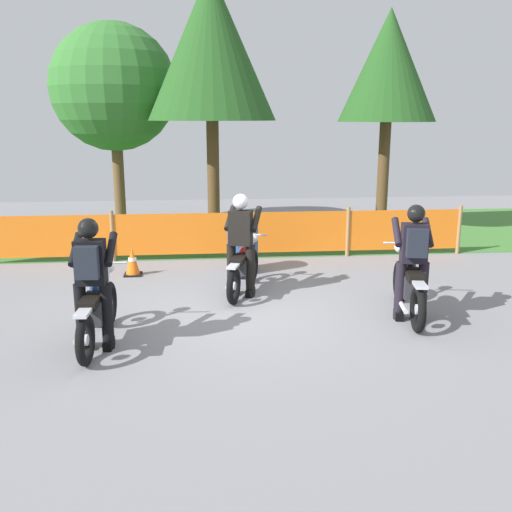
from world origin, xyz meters
name	(u,v)px	position (x,y,z in m)	size (l,w,h in m)	color
ground	(244,309)	(0.00, 0.00, -0.01)	(24.00, 24.00, 0.02)	gray
grass_verge	(226,231)	(0.00, 6.09, 0.01)	(24.00, 5.80, 0.01)	#427A33
barrier_fence	(232,233)	(0.00, 3.19, 0.54)	(9.80, 0.08, 1.05)	#997547
tree_leftmost	(114,88)	(-2.69, 6.42, 3.56)	(3.07, 3.07, 5.11)	brown
tree_near_left	(211,47)	(-0.34, 4.94, 4.37)	(2.88, 2.88, 5.99)	brown
tree_near_right	(389,67)	(3.92, 5.66, 4.03)	(2.37, 2.37, 5.39)	brown
motorcycle_lead	(244,267)	(0.05, 0.85, 0.44)	(0.79, 1.83, 0.90)	black
motorcycle_trailing	(408,284)	(2.40, -0.50, 0.47)	(0.68, 2.06, 0.98)	black
motorcycle_third	(98,309)	(-1.99, -1.18, 0.46)	(0.59, 2.00, 0.95)	black
rider_lead	(241,241)	(0.00, 0.68, 0.92)	(0.66, 0.68, 1.69)	black
rider_trailing	(413,256)	(2.37, -0.72, 0.95)	(0.61, 0.73, 1.69)	black
rider_third	(91,277)	(-2.01, -1.40, 0.95)	(0.57, 0.69, 1.69)	black
traffic_cone	(132,262)	(-1.93, 2.10, 0.26)	(0.32, 0.32, 0.53)	black
spare_drum	(243,249)	(0.13, 2.14, 0.44)	(0.58, 0.58, 0.88)	navy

